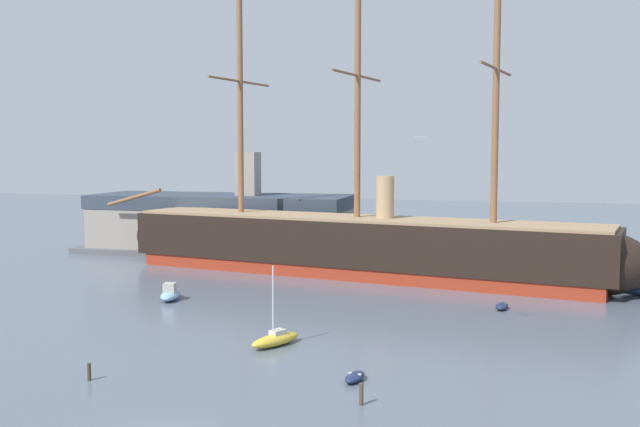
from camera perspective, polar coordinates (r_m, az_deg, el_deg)
name	(u,v)px	position (r m, az deg, el deg)	size (l,w,h in m)	color
tall_ship	(357,245)	(92.84, 2.90, -2.44)	(74.45, 21.96, 36.15)	maroon
dinghy_foreground_right	(355,377)	(51.50, 2.73, -12.61)	(1.52, 2.63, 0.58)	#1E284C
sailboat_near_centre	(276,339)	(60.34, -3.48, -9.73)	(3.70, 5.20, 6.60)	gold
motorboat_alongside_bow	(170,294)	(79.62, -11.59, -6.16)	(2.79, 4.75, 1.87)	#7FB2D6
dinghy_alongside_stern	(502,306)	(75.80, 13.98, -7.02)	(1.56, 2.83, 0.63)	#1E284C
motorboat_far_right	(640,289)	(87.97, 23.69, -5.44)	(4.53, 2.37, 1.82)	#1E284C
mooring_piling_nearest	(89,372)	(53.93, -17.55, -11.68)	(0.26, 0.26, 1.21)	#423323
mooring_piling_left_pair	(361,394)	(46.89, 3.23, -13.88)	(0.28, 0.28, 1.38)	#4C3D2D
dockside_warehouse_left	(221,223)	(115.77, -7.69, -0.74)	(43.70, 16.51, 15.61)	#565659
seagull_in_flight	(422,137)	(59.04, 7.97, 5.92)	(1.35, 0.46, 0.14)	silver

